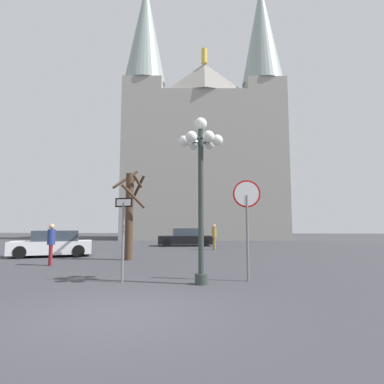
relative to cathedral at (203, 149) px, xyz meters
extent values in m
plane|color=#38383D|center=(-0.08, -32.71, -11.18)|extent=(120.00, 120.00, 0.00)
cube|color=gray|center=(-0.08, 0.89, -2.53)|extent=(19.89, 12.04, 17.30)
pyramid|color=gray|center=(0.30, -3.25, 7.87)|extent=(6.81, 2.61, 3.50)
cylinder|color=gold|center=(0.30, -3.25, 10.52)|extent=(0.70, 0.70, 1.80)
cube|color=gray|center=(-7.02, -2.65, -1.78)|extent=(4.96, 4.96, 18.80)
cone|color=gray|center=(-7.02, -2.65, 14.30)|extent=(5.01, 5.01, 13.37)
cube|color=gray|center=(7.39, -1.31, -1.78)|extent=(4.96, 4.96, 18.80)
cone|color=gray|center=(7.39, -1.31, 14.30)|extent=(5.01, 5.01, 13.37)
cylinder|color=slate|center=(2.73, -28.93, -9.88)|extent=(0.08, 0.08, 2.61)
cylinder|color=red|center=(2.73, -28.93, -8.53)|extent=(0.85, 0.07, 0.85)
cylinder|color=white|center=(2.73, -28.95, -8.53)|extent=(0.75, 0.03, 0.75)
cylinder|color=slate|center=(-1.01, -29.43, -10.00)|extent=(0.07, 0.07, 2.37)
cube|color=black|center=(-1.01, -29.43, -8.81)|extent=(0.57, 0.16, 0.28)
cube|color=white|center=(-1.01, -29.44, -8.81)|extent=(0.47, 0.12, 0.20)
cylinder|color=#2D3833|center=(1.34, -29.57, -8.91)|extent=(0.16, 0.16, 4.54)
cylinder|color=#2D3833|center=(1.34, -29.57, -11.03)|extent=(0.36, 0.36, 0.30)
sphere|color=white|center=(1.34, -29.57, -6.46)|extent=(0.38, 0.38, 0.38)
sphere|color=white|center=(1.84, -29.57, -6.98)|extent=(0.34, 0.34, 0.34)
cylinder|color=#2D3833|center=(1.59, -29.57, -6.98)|extent=(0.05, 0.49, 0.05)
sphere|color=white|center=(1.59, -29.14, -6.98)|extent=(0.34, 0.34, 0.34)
cylinder|color=#2D3833|center=(1.47, -29.35, -6.98)|extent=(0.45, 0.29, 0.05)
sphere|color=white|center=(1.10, -29.14, -6.98)|extent=(0.34, 0.34, 0.34)
cylinder|color=#2D3833|center=(1.22, -29.35, -6.98)|extent=(0.45, 0.29, 0.05)
sphere|color=white|center=(0.85, -29.57, -6.98)|extent=(0.34, 0.34, 0.34)
cylinder|color=#2D3833|center=(1.10, -29.57, -6.98)|extent=(0.05, 0.49, 0.05)
sphere|color=white|center=(1.10, -29.99, -6.98)|extent=(0.34, 0.34, 0.34)
cylinder|color=#2D3833|center=(1.22, -29.78, -6.98)|extent=(0.45, 0.29, 0.05)
sphere|color=white|center=(1.59, -29.99, -6.98)|extent=(0.34, 0.34, 0.34)
cylinder|color=#2D3833|center=(1.47, -29.78, -6.98)|extent=(0.45, 0.29, 0.05)
cylinder|color=#473323|center=(-2.54, -23.54, -9.05)|extent=(0.39, 0.39, 4.26)
cylinder|color=#473323|center=(-2.23, -24.01, -8.12)|extent=(1.09, 0.79, 1.16)
cylinder|color=#473323|center=(-2.19, -23.19, -7.56)|extent=(0.87, 0.88, 1.13)
cylinder|color=#473323|center=(-2.93, -23.03, -7.15)|extent=(1.17, 0.93, 1.06)
cylinder|color=#473323|center=(-2.14, -23.62, -7.32)|extent=(0.32, 0.90, 0.61)
cylinder|color=#473323|center=(-2.53, -23.33, -7.44)|extent=(0.55, 0.17, 0.76)
cube|color=silver|center=(-7.18, -22.23, -10.69)|extent=(4.45, 3.21, 0.68)
cube|color=#333D47|center=(-6.99, -22.15, -10.07)|extent=(2.73, 2.35, 0.56)
cylinder|color=black|center=(-8.15, -23.50, -10.86)|extent=(0.67, 0.45, 0.64)
cylinder|color=black|center=(-8.77, -22.05, -10.86)|extent=(0.67, 0.45, 0.64)
cylinder|color=black|center=(-5.59, -22.40, -10.86)|extent=(0.67, 0.45, 0.64)
cylinder|color=black|center=(-6.20, -20.96, -10.86)|extent=(0.67, 0.45, 0.64)
cube|color=black|center=(-0.89, -13.01, -10.70)|extent=(4.64, 2.50, 0.67)
cube|color=#333D47|center=(-0.67, -12.97, -10.06)|extent=(2.70, 1.99, 0.61)
cylinder|color=black|center=(-2.22, -14.05, -10.86)|extent=(0.67, 0.33, 0.64)
cylinder|color=black|center=(-2.50, -12.49, -10.86)|extent=(0.67, 0.33, 0.64)
cylinder|color=black|center=(0.72, -13.52, -10.86)|extent=(0.67, 0.33, 0.64)
cylinder|color=black|center=(0.45, -11.97, -10.86)|extent=(0.67, 0.33, 0.64)
cylinder|color=olive|center=(1.56, -16.96, -10.75)|extent=(0.12, 0.12, 0.86)
cylinder|color=olive|center=(1.49, -16.81, -10.75)|extent=(0.12, 0.12, 0.86)
cylinder|color=olive|center=(1.53, -16.88, -10.00)|extent=(0.32, 0.32, 0.65)
sphere|color=tan|center=(1.53, -16.88, -9.56)|extent=(0.23, 0.23, 0.23)
cylinder|color=maroon|center=(-5.27, -25.81, -10.75)|extent=(0.12, 0.12, 0.86)
cylinder|color=maroon|center=(-5.17, -25.93, -10.75)|extent=(0.12, 0.12, 0.86)
cylinder|color=navy|center=(-5.22, -25.87, -10.00)|extent=(0.32, 0.32, 0.65)
sphere|color=tan|center=(-5.22, -25.87, -9.56)|extent=(0.23, 0.23, 0.23)
camera|label=1|loc=(1.87, -38.76, -9.50)|focal=29.43mm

